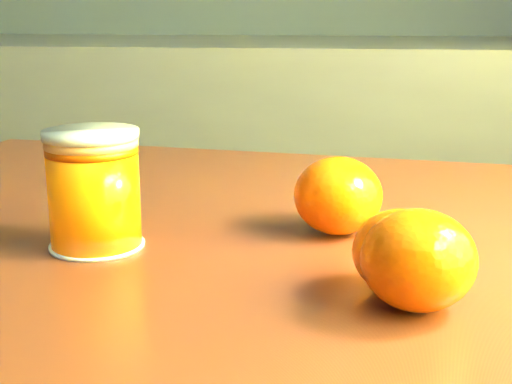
# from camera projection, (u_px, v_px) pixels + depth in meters

# --- Properties ---
(juice_glass) EXTENTS (0.07, 0.07, 0.09)m
(juice_glass) POSITION_uv_depth(u_px,v_px,m) (94.00, 190.00, 0.54)
(juice_glass) COLOR orange
(juice_glass) RESTS_ON table
(orange_front) EXTENTS (0.08, 0.08, 0.06)m
(orange_front) POSITION_uv_depth(u_px,v_px,m) (401.00, 252.00, 0.46)
(orange_front) COLOR #FF5C05
(orange_front) RESTS_ON table
(orange_back) EXTENTS (0.07, 0.07, 0.06)m
(orange_back) POSITION_uv_depth(u_px,v_px,m) (338.00, 196.00, 0.58)
(orange_back) COLOR #FF5C05
(orange_back) RESTS_ON table
(orange_extra) EXTENTS (0.09, 0.09, 0.06)m
(orange_extra) POSITION_uv_depth(u_px,v_px,m) (418.00, 260.00, 0.43)
(orange_extra) COLOR #FF5C05
(orange_extra) RESTS_ON table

